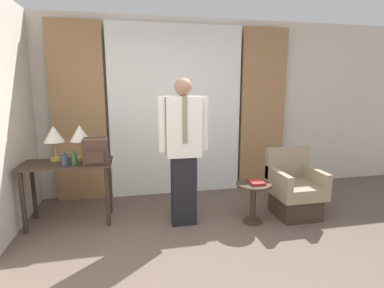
# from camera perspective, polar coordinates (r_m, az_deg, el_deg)

# --- Properties ---
(wall_back) EXTENTS (10.00, 0.06, 2.70)m
(wall_back) POSITION_cam_1_polar(r_m,az_deg,el_deg) (4.75, -3.22, 6.97)
(wall_back) COLOR beige
(wall_back) RESTS_ON ground_plane
(curtain_sheer_center) EXTENTS (2.02, 0.06, 2.58)m
(curtain_sheer_center) POSITION_cam_1_polar(r_m,az_deg,el_deg) (4.62, -2.97, 6.12)
(curtain_sheer_center) COLOR white
(curtain_sheer_center) RESTS_ON ground_plane
(curtain_drape_left) EXTENTS (0.74, 0.06, 2.58)m
(curtain_drape_left) POSITION_cam_1_polar(r_m,az_deg,el_deg) (4.62, -20.75, 5.43)
(curtain_drape_left) COLOR #997047
(curtain_drape_left) RESTS_ON ground_plane
(curtain_drape_right) EXTENTS (0.74, 0.06, 2.58)m
(curtain_drape_right) POSITION_cam_1_polar(r_m,az_deg,el_deg) (5.05, 13.29, 6.25)
(curtain_drape_right) COLOR #997047
(curtain_drape_right) RESTS_ON ground_plane
(desk) EXTENTS (1.05, 0.53, 0.77)m
(desk) POSITION_cam_1_polar(r_m,az_deg,el_deg) (3.96, -22.56, -5.13)
(desk) COLOR #38281E
(desk) RESTS_ON ground_plane
(table_lamp_left) EXTENTS (0.24, 0.24, 0.43)m
(table_lamp_left) POSITION_cam_1_polar(r_m,az_deg,el_deg) (4.02, -24.84, 1.50)
(table_lamp_left) COLOR tan
(table_lamp_left) RESTS_ON desk
(table_lamp_right) EXTENTS (0.24, 0.24, 0.43)m
(table_lamp_right) POSITION_cam_1_polar(r_m,az_deg,el_deg) (3.96, -20.58, 1.70)
(table_lamp_right) COLOR tan
(table_lamp_right) RESTS_ON desk
(bottle_near_edge) EXTENTS (0.08, 0.08, 0.17)m
(bottle_near_edge) POSITION_cam_1_polar(r_m,az_deg,el_deg) (3.74, -23.12, -2.84)
(bottle_near_edge) COLOR #2D3851
(bottle_near_edge) RESTS_ON desk
(bottle_by_lamp) EXTENTS (0.07, 0.07, 0.17)m
(bottle_by_lamp) POSITION_cam_1_polar(r_m,az_deg,el_deg) (3.78, -21.55, -2.61)
(bottle_by_lamp) COLOR #336638
(bottle_by_lamp) RESTS_ON desk
(backpack) EXTENTS (0.28, 0.25, 0.31)m
(backpack) POSITION_cam_1_polar(r_m,az_deg,el_deg) (3.72, -17.83, -1.29)
(backpack) COLOR #422D23
(backpack) RESTS_ON desk
(person) EXTENTS (0.59, 0.21, 1.77)m
(person) POSITION_cam_1_polar(r_m,az_deg,el_deg) (3.54, -1.62, -0.51)
(person) COLOR black
(person) RESTS_ON ground_plane
(armchair) EXTENTS (0.59, 0.61, 0.86)m
(armchair) POSITION_cam_1_polar(r_m,az_deg,el_deg) (4.19, 18.88, -8.44)
(armchair) COLOR #38281E
(armchair) RESTS_ON ground_plane
(side_table) EXTENTS (0.43, 0.43, 0.51)m
(side_table) POSITION_cam_1_polar(r_m,az_deg,el_deg) (3.83, 11.59, -9.65)
(side_table) COLOR #38281E
(side_table) RESTS_ON ground_plane
(book) EXTENTS (0.17, 0.20, 0.03)m
(book) POSITION_cam_1_polar(r_m,az_deg,el_deg) (3.77, 12.16, -7.16)
(book) COLOR maroon
(book) RESTS_ON side_table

